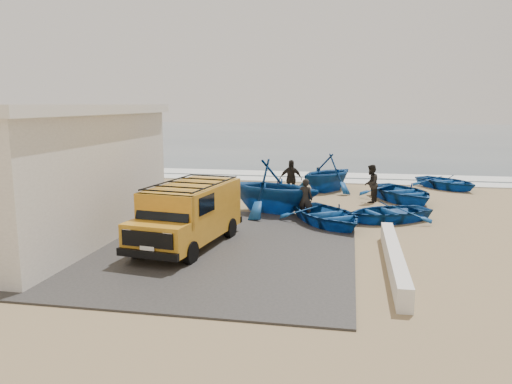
{
  "coord_description": "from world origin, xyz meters",
  "views": [
    {
      "loc": [
        3.78,
        -16.14,
        4.3
      ],
      "look_at": [
        0.49,
        1.15,
        1.2
      ],
      "focal_mm": 35.0,
      "sensor_mm": 36.0,
      "label": 1
    }
  ],
  "objects_px": {
    "boat_near_right": "(387,212)",
    "fisherman_back": "(291,179)",
    "van": "(189,213)",
    "boat_near_left": "(327,215)",
    "boat_mid_right": "(402,192)",
    "boat_far_right": "(447,182)",
    "fisherman_middle": "(371,184)",
    "boat_far_left": "(327,173)",
    "boat_mid_left": "(271,186)",
    "fisherman_front": "(305,199)",
    "parapet": "(394,259)"
  },
  "relations": [
    {
      "from": "parapet",
      "to": "van",
      "type": "relative_size",
      "value": 1.25
    },
    {
      "from": "boat_near_left",
      "to": "boat_mid_right",
      "type": "relative_size",
      "value": 0.94
    },
    {
      "from": "parapet",
      "to": "boat_near_left",
      "type": "xyz_separation_m",
      "value": [
        -1.97,
        4.5,
        0.11
      ]
    },
    {
      "from": "boat_near_right",
      "to": "fisherman_front",
      "type": "bearing_deg",
      "value": -117.79
    },
    {
      "from": "boat_near_right",
      "to": "boat_far_left",
      "type": "xyz_separation_m",
      "value": [
        -2.51,
        6.21,
        0.59
      ]
    },
    {
      "from": "boat_near_left",
      "to": "boat_far_left",
      "type": "distance_m",
      "value": 7.3
    },
    {
      "from": "van",
      "to": "boat_mid_left",
      "type": "xyz_separation_m",
      "value": [
        1.72,
        5.18,
        0.02
      ]
    },
    {
      "from": "boat_far_left",
      "to": "fisherman_middle",
      "type": "bearing_deg",
      "value": -17.07
    },
    {
      "from": "van",
      "to": "boat_near_right",
      "type": "height_order",
      "value": "van"
    },
    {
      "from": "boat_mid_right",
      "to": "boat_far_right",
      "type": "height_order",
      "value": "boat_mid_right"
    },
    {
      "from": "boat_near_right",
      "to": "fisherman_middle",
      "type": "height_order",
      "value": "fisherman_middle"
    },
    {
      "from": "van",
      "to": "boat_mid_right",
      "type": "relative_size",
      "value": 1.2
    },
    {
      "from": "boat_mid_right",
      "to": "fisherman_front",
      "type": "distance_m",
      "value": 5.82
    },
    {
      "from": "boat_near_left",
      "to": "boat_mid_left",
      "type": "distance_m",
      "value": 2.94
    },
    {
      "from": "boat_far_left",
      "to": "fisherman_front",
      "type": "xyz_separation_m",
      "value": [
        -0.52,
        -6.31,
        -0.17
      ]
    },
    {
      "from": "van",
      "to": "boat_far_left",
      "type": "xyz_separation_m",
      "value": [
        3.67,
        10.75,
        -0.12
      ]
    },
    {
      "from": "van",
      "to": "fisherman_front",
      "type": "distance_m",
      "value": 5.44
    },
    {
      "from": "van",
      "to": "boat_near_left",
      "type": "relative_size",
      "value": 1.29
    },
    {
      "from": "van",
      "to": "fisherman_back",
      "type": "height_order",
      "value": "van"
    },
    {
      "from": "fisherman_middle",
      "to": "boat_near_left",
      "type": "bearing_deg",
      "value": 0.26
    },
    {
      "from": "boat_near_left",
      "to": "parapet",
      "type": "bearing_deg",
      "value": -99.49
    },
    {
      "from": "fisherman_front",
      "to": "boat_far_right",
      "type": "bearing_deg",
      "value": -119.7
    },
    {
      "from": "van",
      "to": "fisherman_middle",
      "type": "distance_m",
      "value": 9.96
    },
    {
      "from": "van",
      "to": "fisherman_back",
      "type": "bearing_deg",
      "value": 84.35
    },
    {
      "from": "boat_mid_right",
      "to": "boat_far_left",
      "type": "distance_m",
      "value": 4.02
    },
    {
      "from": "fisherman_middle",
      "to": "boat_near_right",
      "type": "bearing_deg",
      "value": 27.41
    },
    {
      "from": "boat_far_left",
      "to": "boat_near_left",
      "type": "bearing_deg",
      "value": -52.48
    },
    {
      "from": "boat_near_right",
      "to": "boat_far_left",
      "type": "height_order",
      "value": "boat_far_left"
    },
    {
      "from": "van",
      "to": "fisherman_back",
      "type": "relative_size",
      "value": 2.68
    },
    {
      "from": "fisherman_middle",
      "to": "boat_mid_right",
      "type": "bearing_deg",
      "value": 131.43
    },
    {
      "from": "boat_near_right",
      "to": "boat_far_right",
      "type": "relative_size",
      "value": 0.97
    },
    {
      "from": "parapet",
      "to": "boat_near_right",
      "type": "xyz_separation_m",
      "value": [
        0.18,
        5.55,
        0.07
      ]
    },
    {
      "from": "van",
      "to": "fisherman_middle",
      "type": "height_order",
      "value": "van"
    },
    {
      "from": "parapet",
      "to": "boat_near_left",
      "type": "distance_m",
      "value": 4.92
    },
    {
      "from": "fisherman_middle",
      "to": "fisherman_back",
      "type": "height_order",
      "value": "fisherman_back"
    },
    {
      "from": "boat_mid_right",
      "to": "parapet",
      "type": "bearing_deg",
      "value": -124.39
    },
    {
      "from": "boat_near_right",
      "to": "fisherman_back",
      "type": "bearing_deg",
      "value": -163.81
    },
    {
      "from": "boat_mid_left",
      "to": "boat_far_right",
      "type": "bearing_deg",
      "value": -26.02
    },
    {
      "from": "parapet",
      "to": "boat_far_right",
      "type": "distance_m",
      "value": 14.1
    },
    {
      "from": "fisherman_front",
      "to": "fisherman_back",
      "type": "relative_size",
      "value": 0.86
    },
    {
      "from": "fisherman_middle",
      "to": "boat_far_right",
      "type": "bearing_deg",
      "value": 158.03
    },
    {
      "from": "van",
      "to": "boat_far_left",
      "type": "distance_m",
      "value": 11.35
    },
    {
      "from": "parapet",
      "to": "van",
      "type": "xyz_separation_m",
      "value": [
        -6.0,
        1.02,
        0.78
      ]
    },
    {
      "from": "parapet",
      "to": "boat_near_right",
      "type": "height_order",
      "value": "boat_near_right"
    },
    {
      "from": "parapet",
      "to": "fisherman_middle",
      "type": "distance_m",
      "value": 9.2
    },
    {
      "from": "fisherman_front",
      "to": "fisherman_back",
      "type": "distance_m",
      "value": 4.19
    },
    {
      "from": "boat_mid_left",
      "to": "fisherman_back",
      "type": "relative_size",
      "value": 2.28
    },
    {
      "from": "boat_near_right",
      "to": "boat_far_right",
      "type": "height_order",
      "value": "boat_far_right"
    },
    {
      "from": "parapet",
      "to": "boat_near_left",
      "type": "relative_size",
      "value": 1.61
    },
    {
      "from": "fisherman_back",
      "to": "boat_mid_right",
      "type": "bearing_deg",
      "value": -7.8
    }
  ]
}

